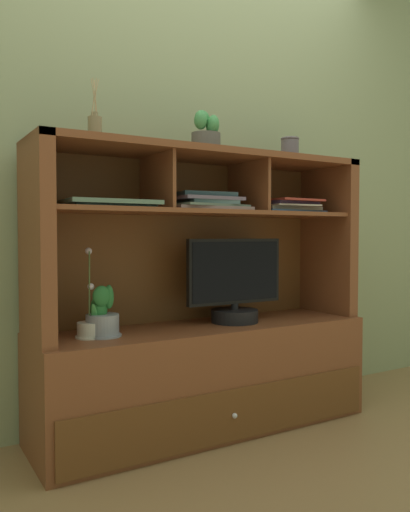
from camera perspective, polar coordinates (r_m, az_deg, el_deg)
floor_plane at (r=2.63m, az=-0.00°, el=-18.57°), size 6.00×6.00×0.02m
back_wall at (r=2.73m, az=-2.93°, el=12.25°), size 6.00×0.02×2.80m
media_console at (r=2.52m, az=-0.09°, el=-9.75°), size 1.63×0.50×1.32m
tv_monitor at (r=2.54m, az=3.30°, el=-3.54°), size 0.52×0.23×0.41m
potted_orchid at (r=2.23m, az=-12.55°, el=-7.58°), size 0.12×0.12×0.38m
potted_fern at (r=2.24m, az=-11.26°, el=-6.77°), size 0.16×0.16×0.22m
magazine_stack_left at (r=2.78m, az=8.97°, el=5.37°), size 0.42×0.29×0.07m
magazine_stack_centre at (r=2.21m, az=-10.40°, el=5.70°), size 0.39×0.27×0.03m
magazine_stack_right at (r=2.45m, az=-0.03°, el=5.89°), size 0.39×0.29×0.08m
diffuser_bottle at (r=2.30m, az=-12.02°, el=13.55°), size 0.06×0.06×0.27m
potted_succulent at (r=2.50m, az=0.11°, el=13.30°), size 0.16×0.16×0.19m
ceramic_vase at (r=2.81m, az=9.32°, el=11.55°), size 0.10×0.10×0.12m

